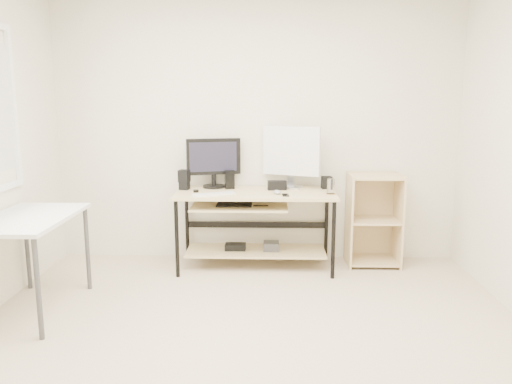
{
  "coord_description": "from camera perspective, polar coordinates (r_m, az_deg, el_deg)",
  "views": [
    {
      "loc": [
        0.13,
        -2.98,
        1.62
      ],
      "look_at": [
        0.01,
        1.3,
        0.81
      ],
      "focal_mm": 35.0,
      "sensor_mm": 36.0,
      "label": 1
    }
  ],
  "objects": [
    {
      "name": "side_table",
      "position": [
        4.13,
        -24.56,
        -3.64
      ],
      "size": [
        0.6,
        1.0,
        0.75
      ],
      "color": "white",
      "rests_on": "ground"
    },
    {
      "name": "room",
      "position": [
        3.05,
        -3.48,
        4.94
      ],
      "size": [
        4.01,
        4.01,
        2.62
      ],
      "color": "beige",
      "rests_on": "ground"
    },
    {
      "name": "speaker_left",
      "position": [
        4.86,
        -8.2,
        1.45
      ],
      "size": [
        0.11,
        0.11,
        0.19
      ],
      "rotation": [
        0.0,
        0.0,
        -0.22
      ],
      "color": "black",
      "rests_on": "desk"
    },
    {
      "name": "speaker_right",
      "position": [
        4.93,
        8.08,
        1.08
      ],
      "size": [
        0.1,
        0.1,
        0.12
      ],
      "primitive_type": "cube",
      "rotation": [
        0.0,
        0.0,
        0.06
      ],
      "color": "black",
      "rests_on": "desk"
    },
    {
      "name": "coaster",
      "position": [
        4.65,
        8.53,
        -0.21
      ],
      "size": [
        0.11,
        0.11,
        0.01
      ],
      "primitive_type": "cylinder",
      "rotation": [
        0.0,
        0.0,
        0.25
      ],
      "color": "#9B7746",
      "rests_on": "desk"
    },
    {
      "name": "mouse",
      "position": [
        4.6,
        2.43,
        -0.01
      ],
      "size": [
        0.1,
        0.12,
        0.04
      ],
      "primitive_type": "ellipsoid",
      "rotation": [
        0.0,
        0.0,
        0.33
      ],
      "color": "#ABABB0",
      "rests_on": "desk"
    },
    {
      "name": "black_monitor",
      "position": [
        4.91,
        -4.88,
        3.7
      ],
      "size": [
        0.53,
        0.22,
        0.48
      ],
      "rotation": [
        0.0,
        0.0,
        0.26
      ],
      "color": "black",
      "rests_on": "desk"
    },
    {
      "name": "keyboard",
      "position": [
        4.58,
        -4.83,
        -0.24
      ],
      "size": [
        0.4,
        0.26,
        0.01
      ],
      "primitive_type": "cube",
      "rotation": [
        0.0,
        0.0,
        0.42
      ],
      "color": "white",
      "rests_on": "desk"
    },
    {
      "name": "smartphone",
      "position": [
        4.54,
        3.39,
        -0.35
      ],
      "size": [
        0.07,
        0.11,
        0.01
      ],
      "primitive_type": "cube",
      "rotation": [
        0.0,
        0.0,
        0.05
      ],
      "color": "black",
      "rests_on": "desk"
    },
    {
      "name": "drinking_glass",
      "position": [
        4.64,
        8.55,
        0.67
      ],
      "size": [
        0.08,
        0.08,
        0.14
      ],
      "primitive_type": "cylinder",
      "rotation": [
        0.0,
        0.0,
        0.25
      ],
      "color": "white",
      "rests_on": "coaster"
    },
    {
      "name": "shelf_unit",
      "position": [
        5.05,
        13.19,
        -3.0
      ],
      "size": [
        0.5,
        0.4,
        0.9
      ],
      "color": "#DBBF89",
      "rests_on": "ground"
    },
    {
      "name": "audio_controller",
      "position": [
        4.86,
        -3.04,
        1.42
      ],
      "size": [
        0.1,
        0.08,
        0.18
      ],
      "primitive_type": "cube",
      "rotation": [
        0.0,
        0.0,
        0.27
      ],
      "color": "black",
      "rests_on": "desk"
    },
    {
      "name": "center_speaker",
      "position": [
        4.81,
        2.42,
        0.78
      ],
      "size": [
        0.19,
        0.1,
        0.09
      ],
      "primitive_type": "cube",
      "rotation": [
        0.0,
        0.0,
        0.12
      ],
      "color": "black",
      "rests_on": "desk"
    },
    {
      "name": "white_imac",
      "position": [
        4.87,
        4.09,
        4.5
      ],
      "size": [
        0.55,
        0.24,
        0.6
      ],
      "rotation": [
        0.0,
        0.0,
        -0.34
      ],
      "color": "silver",
      "rests_on": "desk"
    },
    {
      "name": "volume_puck",
      "position": [
        4.72,
        -6.87,
        0.11
      ],
      "size": [
        0.07,
        0.07,
        0.02
      ],
      "primitive_type": "cylinder",
      "rotation": [
        0.0,
        0.0,
        -0.32
      ],
      "color": "black",
      "rests_on": "desk"
    },
    {
      "name": "desk",
      "position": [
        4.77,
        -0.35,
        -2.44
      ],
      "size": [
        1.5,
        0.65,
        0.75
      ],
      "color": "#D2BD85",
      "rests_on": "ground"
    }
  ]
}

